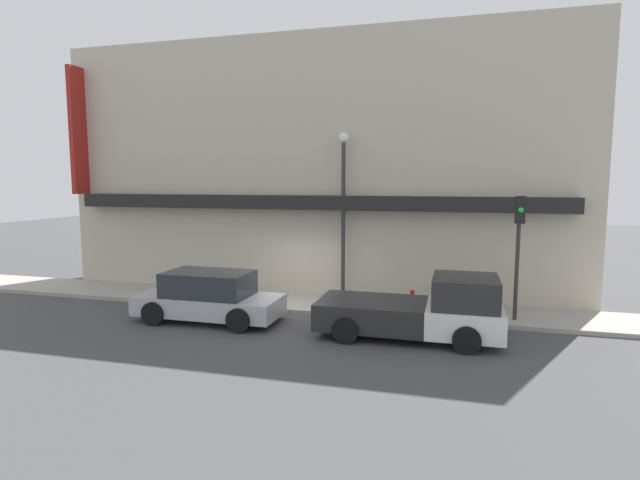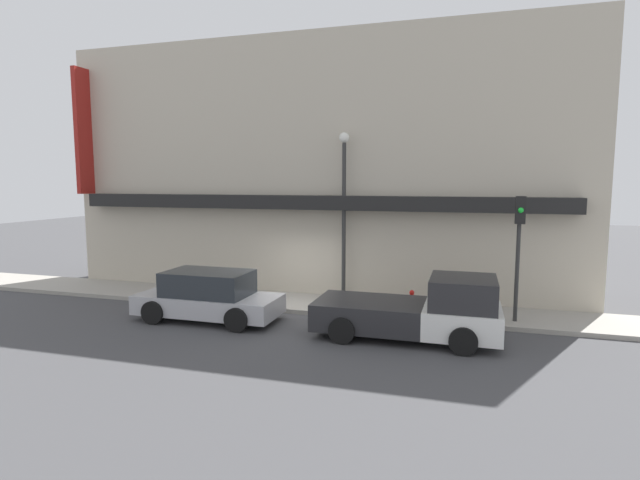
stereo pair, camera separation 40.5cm
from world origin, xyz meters
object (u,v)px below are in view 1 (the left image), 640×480
parked_car (209,297)px  traffic_light (519,236)px  pickup_truck (421,310)px  fire_hydrant (412,301)px  street_lamp (343,197)px

parked_car → traffic_light: (9.09, 2.00, 1.96)m
pickup_truck → traffic_light: (2.64, 2.00, 1.93)m
parked_car → traffic_light: bearing=11.7°
fire_hydrant → parked_car: bearing=-160.1°
pickup_truck → parked_car: bearing=179.3°
traffic_light → pickup_truck: bearing=-142.8°
pickup_truck → street_lamp: (-2.98, 3.40, 2.98)m
pickup_truck → street_lamp: bearing=130.5°
fire_hydrant → street_lamp: bearing=154.3°
pickup_truck → fire_hydrant: 2.24m
fire_hydrant → traffic_light: 3.79m
pickup_truck → fire_hydrant: pickup_truck is taller
parked_car → street_lamp: 5.72m
traffic_light → parked_car: bearing=-167.6°
fire_hydrant → street_lamp: size_ratio=0.12×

